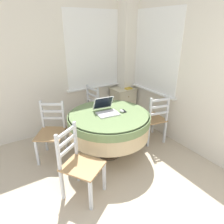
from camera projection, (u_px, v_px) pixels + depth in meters
corner_room_shell at (131, 73)px, 2.94m from camera, size 4.28×5.13×2.55m
round_dining_table at (109, 123)px, 3.02m from camera, size 1.23×1.23×0.72m
laptop at (106, 110)px, 2.97m from camera, size 0.34×0.36×0.23m
computer_mouse at (122, 111)px, 2.99m from camera, size 0.05×0.08×0.04m
cell_phone at (124, 111)px, 3.03m from camera, size 0.06×0.12×0.01m
dining_chair_near_back_window at (87, 111)px, 3.80m from camera, size 0.50×0.45×0.88m
dining_chair_near_right_window at (153, 119)px, 3.47m from camera, size 0.46×0.50×0.88m
dining_chair_camera_near at (79, 165)px, 2.33m from camera, size 0.56×0.58×0.88m
dining_chair_left_flank at (52, 132)px, 3.05m from camera, size 0.56×0.58×0.88m
corner_cabinet at (123, 104)px, 4.34m from camera, size 0.47×0.40×0.71m
book_on_cabinet at (127, 88)px, 4.19m from camera, size 0.14×0.21×0.02m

